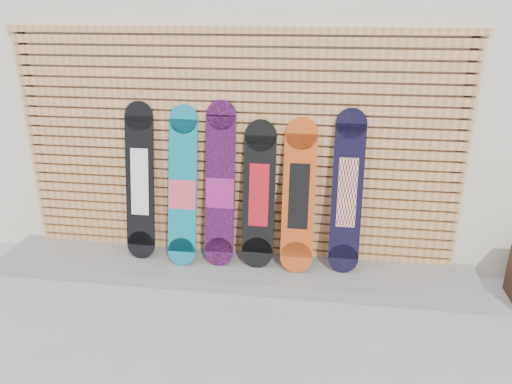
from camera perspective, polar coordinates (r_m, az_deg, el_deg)
ground at (r=4.35m, az=-2.48°, el=-14.03°), size 80.00×80.00×0.00m
building at (r=7.04m, az=6.91°, el=15.15°), size 12.00×5.00×3.60m
concrete_step at (r=4.91m, az=-2.75°, el=-8.80°), size 4.60×0.70×0.12m
slat_wall at (r=4.73m, az=-2.33°, el=5.14°), size 4.26×0.08×2.29m
snowboard_0 at (r=4.91m, az=-13.12°, el=1.15°), size 0.28×0.30×1.51m
snowboard_1 at (r=4.75m, az=-8.39°, el=0.49°), size 0.27×0.38×1.49m
snowboard_2 at (r=4.67m, az=-4.12°, el=0.68°), size 0.28×0.33×1.55m
snowboard_3 at (r=4.65m, az=0.34°, el=-0.34°), size 0.30×0.31×1.38m
snowboard_4 at (r=4.59m, az=4.92°, el=-0.49°), size 0.30×0.35×1.41m
snowboard_5 at (r=4.60m, az=10.38°, el=-0.07°), size 0.28×0.29×1.51m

